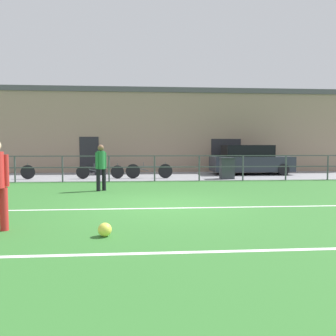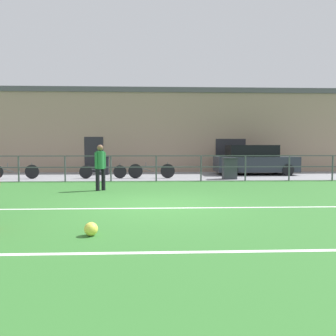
% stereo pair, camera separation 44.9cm
% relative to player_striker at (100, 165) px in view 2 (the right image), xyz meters
% --- Properties ---
extents(ground, '(60.00, 44.00, 0.04)m').
position_rel_player_striker_xyz_m(ground, '(1.98, -2.99, -0.93)').
color(ground, '#33702D').
extents(field_line_touchline, '(36.00, 0.11, 0.00)m').
position_rel_player_striker_xyz_m(field_line_touchline, '(1.98, -3.43, -0.91)').
color(field_line_touchline, white).
rests_on(field_line_touchline, ground).
extents(field_line_hash, '(36.00, 0.11, 0.00)m').
position_rel_player_striker_xyz_m(field_line_hash, '(1.98, -6.93, -0.91)').
color(field_line_hash, white).
rests_on(field_line_hash, ground).
extents(pavement_strip, '(48.00, 5.00, 0.02)m').
position_rel_player_striker_xyz_m(pavement_strip, '(1.98, 5.51, -0.90)').
color(pavement_strip, gray).
rests_on(pavement_strip, ground).
extents(perimeter_fence, '(36.07, 0.07, 1.15)m').
position_rel_player_striker_xyz_m(perimeter_fence, '(1.98, 3.01, -0.17)').
color(perimeter_fence, '#474C51').
rests_on(perimeter_fence, ground).
extents(clubhouse_facade, '(28.00, 2.56, 5.01)m').
position_rel_player_striker_xyz_m(clubhouse_facade, '(1.98, 9.21, 1.60)').
color(clubhouse_facade, gray).
rests_on(clubhouse_facade, ground).
extents(player_striker, '(0.35, 0.33, 1.61)m').
position_rel_player_striker_xyz_m(player_striker, '(0.00, 0.00, 0.00)').
color(player_striker, black).
rests_on(player_striker, ground).
extents(soccer_ball_match, '(0.24, 0.24, 0.24)m').
position_rel_player_striker_xyz_m(soccer_ball_match, '(0.78, -5.96, -0.79)').
color(soccer_ball_match, '#E5E04C').
rests_on(soccer_ball_match, ground).
extents(parked_car_red, '(4.30, 1.90, 1.60)m').
position_rel_player_striker_xyz_m(parked_car_red, '(7.32, 6.12, -0.14)').
color(parked_car_red, '#282D38').
rests_on(parked_car_red, pavement_strip).
extents(bicycle_parked_0, '(2.32, 0.04, 0.76)m').
position_rel_player_striker_xyz_m(bicycle_parked_0, '(-4.72, 4.21, -0.55)').
color(bicycle_parked_0, black).
rests_on(bicycle_parked_0, pavement_strip).
extents(bicycle_parked_1, '(2.24, 0.04, 0.73)m').
position_rel_player_striker_xyz_m(bicycle_parked_1, '(-0.56, 4.21, -0.57)').
color(bicycle_parked_1, black).
rests_on(bicycle_parked_1, pavement_strip).
extents(bicycle_parked_2, '(2.24, 0.04, 0.78)m').
position_rel_player_striker_xyz_m(bicycle_parked_2, '(1.76, 4.21, -0.54)').
color(bicycle_parked_2, black).
rests_on(bicycle_parked_2, pavement_strip).
extents(trash_bin_0, '(0.55, 0.47, 0.98)m').
position_rel_player_striker_xyz_m(trash_bin_0, '(-0.83, 6.34, -0.40)').
color(trash_bin_0, black).
rests_on(trash_bin_0, pavement_strip).
extents(trash_bin_1, '(0.65, 0.56, 1.00)m').
position_rel_player_striker_xyz_m(trash_bin_1, '(5.42, 3.71, -0.39)').
color(trash_bin_1, '#33383D').
rests_on(trash_bin_1, pavement_strip).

